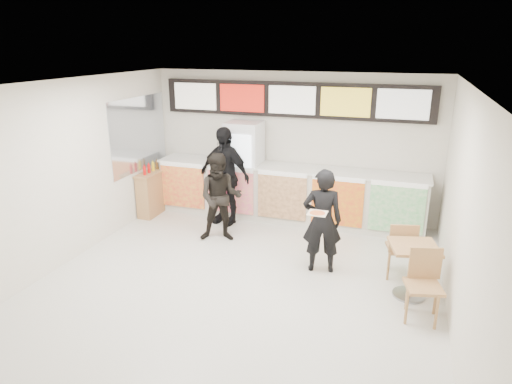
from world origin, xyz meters
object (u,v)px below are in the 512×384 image
at_px(customer_mid, 224,176).
at_px(condiment_ledge, 152,193).
at_px(customer_main, 322,221).
at_px(customer_left, 220,198).
at_px(cafe_table, 413,261).
at_px(service_counter, 287,193).
at_px(drinks_fridge, 244,169).

relative_size(customer_mid, condiment_ledge, 1.79).
bearing_deg(customer_main, customer_mid, -45.60).
bearing_deg(customer_left, customer_mid, 89.92).
relative_size(customer_main, cafe_table, 1.01).
xyz_separation_m(service_counter, customer_left, (-0.89, -1.39, 0.26)).
height_order(drinks_fridge, cafe_table, drinks_fridge).
distance_m(service_counter, customer_left, 1.67).
distance_m(drinks_fridge, cafe_table, 4.22).
bearing_deg(cafe_table, service_counter, 122.00).
relative_size(customer_left, condiment_ledge, 1.49).
height_order(service_counter, drinks_fridge, drinks_fridge).
distance_m(drinks_fridge, condiment_ledge, 2.05).
xyz_separation_m(customer_main, condiment_ledge, (-3.93, 1.40, -0.38)).
distance_m(service_counter, drinks_fridge, 1.03).
distance_m(customer_main, customer_left, 2.09).
bearing_deg(drinks_fridge, cafe_table, -34.99).
xyz_separation_m(service_counter, customer_main, (1.11, -2.00, 0.28)).
distance_m(customer_mid, condiment_ledge, 1.74).
xyz_separation_m(customer_mid, cafe_table, (3.65, -1.85, -0.44)).
relative_size(customer_main, customer_left, 1.03).
height_order(customer_left, cafe_table, customer_left).
bearing_deg(customer_mid, drinks_fridge, 83.37).
bearing_deg(customer_mid, condiment_ledge, -163.32).
bearing_deg(customer_main, cafe_table, 151.60).
height_order(customer_main, customer_left, customer_main).
relative_size(drinks_fridge, customer_mid, 1.01).
bearing_deg(service_counter, customer_left, -122.59).
height_order(customer_main, cafe_table, customer_main).
bearing_deg(drinks_fridge, customer_left, -88.16).
height_order(customer_left, customer_mid, customer_mid).
bearing_deg(customer_left, service_counter, 40.00).
distance_m(customer_main, condiment_ledge, 4.19).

